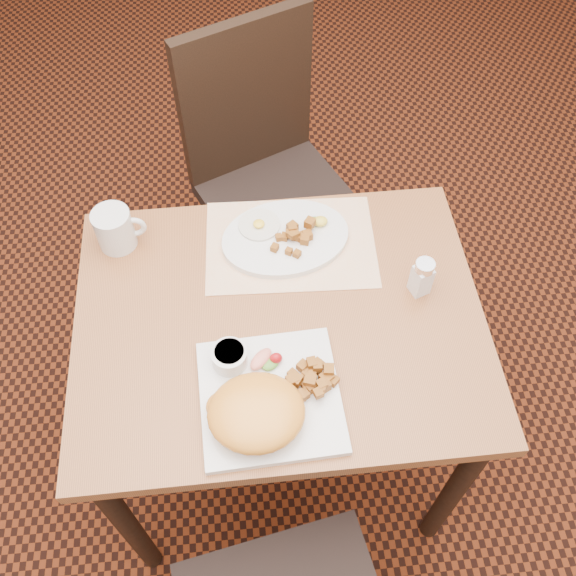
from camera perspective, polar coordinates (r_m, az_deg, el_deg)
The scene contains 15 objects.
ground at distance 2.08m, azimuth -0.52°, elevation -13.71°, with size 8.00×8.00×0.00m, color black.
table at distance 1.50m, azimuth -0.70°, elevation -4.89°, with size 0.90×0.70×0.75m.
chair_far at distance 2.01m, azimuth -1.92°, elevation 10.76°, with size 0.56×0.56×0.97m.
placemat at distance 1.53m, azimuth 0.23°, elevation 3.94°, with size 0.40×0.28×0.00m, color white.
plate_square at distance 1.31m, azimuth -1.59°, elevation -9.65°, with size 0.28×0.28×0.02m, color silver.
plate_oval at distance 1.53m, azimuth -0.24°, elevation 4.48°, with size 0.30×0.23×0.02m, color silver, non-canonical shape.
hollandaise_mound at distance 1.25m, azimuth -2.91°, elevation -11.02°, with size 0.19×0.17×0.07m.
ramekin at distance 1.32m, azimuth -5.23°, elevation -6.08°, with size 0.07×0.07×0.04m.
garnish_sq at distance 1.33m, azimuth -1.93°, elevation -6.40°, with size 0.08×0.07×0.03m.
fried_egg at distance 1.54m, azimuth -2.57°, elevation 5.65°, with size 0.10×0.10×0.02m.
garnish_ov at distance 1.54m, azimuth 2.63°, elevation 5.94°, with size 0.06×0.04×0.02m.
salt_shaker at distance 1.44m, azimuth 11.82°, elevation 0.99°, with size 0.05×0.05×0.10m.
coffee_mug at distance 1.55m, azimuth -15.09°, elevation 5.09°, with size 0.12×0.09×0.10m.
home_fries_sq at distance 1.30m, azimuth 2.13°, elevation -8.08°, with size 0.11×0.10×0.04m.
home_fries_ov at distance 1.51m, azimuth 0.77°, elevation 4.77°, with size 0.11×0.10×0.04m.
Camera 1 is at (-0.06, -0.75, 1.94)m, focal length 40.00 mm.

